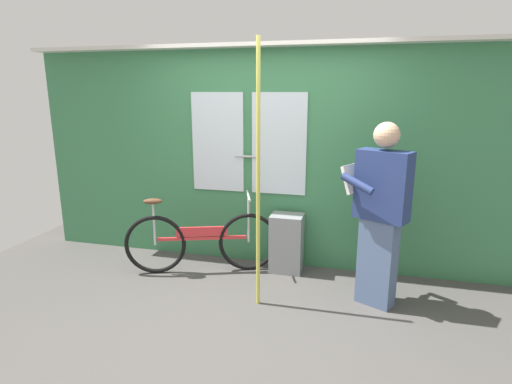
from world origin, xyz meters
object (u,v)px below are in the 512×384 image
Objects in this scene: bicycle_near_door at (201,241)px; handrail_pole at (258,180)px; passenger_reading_newspaper at (380,212)px; trash_bin_by_wall at (287,243)px.

bicycle_near_door is 0.67× the size of handrail_pole.
passenger_reading_newspaper is 2.63× the size of trash_bin_by_wall.
passenger_reading_newspaper is at bearing -28.86° from trash_bin_by_wall.
bicycle_near_door is 1.26m from handrail_pole.
handrail_pole is at bearing -98.93° from trash_bin_by_wall.
trash_bin_by_wall is 0.27× the size of handrail_pole.
trash_bin_by_wall is (0.89, 0.26, -0.03)m from bicycle_near_door.
handrail_pole is (-1.05, -0.28, 0.30)m from passenger_reading_newspaper.
bicycle_near_door is 0.93m from trash_bin_by_wall.
bicycle_near_door is at bearing 18.58° from passenger_reading_newspaper.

